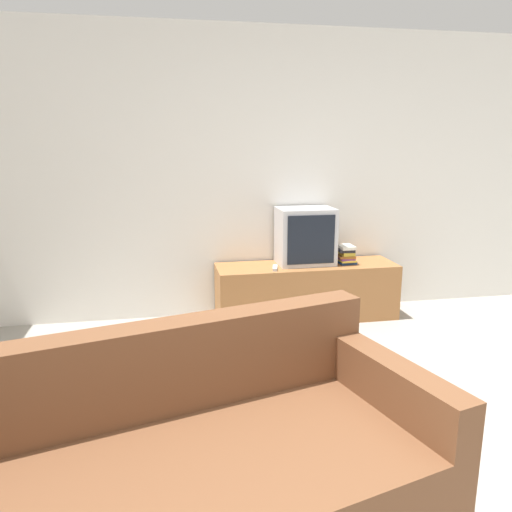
{
  "coord_description": "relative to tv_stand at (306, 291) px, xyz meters",
  "views": [
    {
      "loc": [
        -1.05,
        -1.52,
        1.61
      ],
      "look_at": [
        -0.31,
        2.41,
        0.69
      ],
      "focal_mm": 35.0,
      "sensor_mm": 36.0,
      "label": 1
    }
  ],
  "objects": [
    {
      "name": "television",
      "position": [
        -0.0,
        0.05,
        0.51
      ],
      "size": [
        0.51,
        0.38,
        0.51
      ],
      "color": "silver",
      "rests_on": "tv_stand"
    },
    {
      "name": "couch",
      "position": [
        -1.29,
        -2.53,
        0.03
      ],
      "size": [
        2.33,
        1.47,
        0.84
      ],
      "rotation": [
        0.0,
        0.0,
        0.26
      ],
      "color": "brown",
      "rests_on": "ground_plane"
    },
    {
      "name": "book_stack",
      "position": [
        0.36,
        -0.03,
        0.34
      ],
      "size": [
        0.17,
        0.21,
        0.17
      ],
      "color": "#23478E",
      "rests_on": "tv_stand"
    },
    {
      "name": "tv_stand",
      "position": [
        0.0,
        0.0,
        0.0
      ],
      "size": [
        1.65,
        0.48,
        0.51
      ],
      "color": "#9E6638",
      "rests_on": "ground_plane"
    },
    {
      "name": "remote_on_stand",
      "position": [
        -0.32,
        -0.11,
        0.27
      ],
      "size": [
        0.08,
        0.17,
        0.02
      ],
      "rotation": [
        0.0,
        0.0,
        -0.25
      ],
      "color": "#B7B7B7",
      "rests_on": "tv_stand"
    },
    {
      "name": "wall_back",
      "position": [
        -0.23,
        0.29,
        1.05
      ],
      "size": [
        9.0,
        0.06,
        2.6
      ],
      "color": "white",
      "rests_on": "ground_plane"
    }
  ]
}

